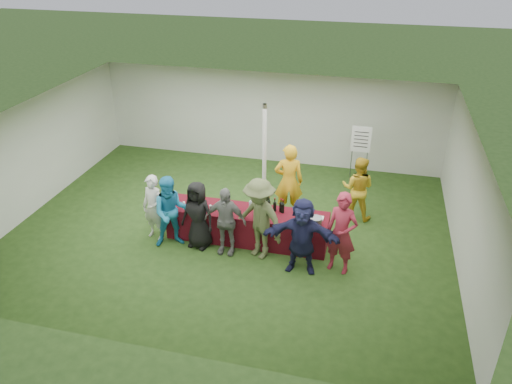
% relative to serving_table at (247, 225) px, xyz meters
% --- Properties ---
extents(ground, '(60.00, 60.00, 0.00)m').
position_rel_serving_table_xyz_m(ground, '(-0.49, 0.40, -0.38)').
color(ground, '#284719').
rests_on(ground, ground).
extents(tent, '(10.00, 10.00, 10.00)m').
position_rel_serving_table_xyz_m(tent, '(0.01, 1.60, 0.98)').
color(tent, white).
rests_on(tent, ground).
extents(serving_table, '(3.60, 0.80, 0.75)m').
position_rel_serving_table_xyz_m(serving_table, '(0.00, 0.00, 0.00)').
color(serving_table, '#540815').
rests_on(serving_table, ground).
extents(wine_bottles, '(0.53, 0.14, 0.32)m').
position_rel_serving_table_xyz_m(wine_bottles, '(0.57, 0.14, 0.50)').
color(wine_bottles, black).
rests_on(wine_bottles, serving_table).
extents(wine_glasses, '(1.14, 0.10, 0.16)m').
position_rel_serving_table_xyz_m(wine_glasses, '(-0.89, -0.25, 0.49)').
color(wine_glasses, silver).
rests_on(wine_glasses, serving_table).
extents(water_bottle, '(0.07, 0.07, 0.23)m').
position_rel_serving_table_xyz_m(water_bottle, '(0.05, 0.08, 0.48)').
color(water_bottle, silver).
rests_on(water_bottle, serving_table).
extents(bar_towel, '(0.25, 0.18, 0.03)m').
position_rel_serving_table_xyz_m(bar_towel, '(1.56, 0.05, 0.39)').
color(bar_towel, white).
rests_on(bar_towel, serving_table).
extents(dump_bucket, '(0.27, 0.27, 0.18)m').
position_rel_serving_table_xyz_m(dump_bucket, '(1.55, -0.22, 0.46)').
color(dump_bucket, slate).
rests_on(dump_bucket, serving_table).
extents(wine_list_sign, '(0.50, 0.03, 1.80)m').
position_rel_serving_table_xyz_m(wine_list_sign, '(2.23, 3.11, 0.94)').
color(wine_list_sign, slate).
rests_on(wine_list_sign, ground).
extents(staff_pourer, '(0.77, 0.59, 1.89)m').
position_rel_serving_table_xyz_m(staff_pourer, '(0.69, 1.26, 0.57)').
color(staff_pourer, gold).
rests_on(staff_pourer, ground).
extents(staff_back, '(0.84, 0.70, 1.59)m').
position_rel_serving_table_xyz_m(staff_back, '(2.30, 1.60, 0.42)').
color(staff_back, gold).
rests_on(staff_back, ground).
extents(customer_0, '(0.63, 0.49, 1.54)m').
position_rel_serving_table_xyz_m(customer_0, '(-2.05, -0.39, 0.40)').
color(customer_0, silver).
rests_on(customer_0, ground).
extents(customer_1, '(1.00, 0.91, 1.66)m').
position_rel_serving_table_xyz_m(customer_1, '(-1.55, -0.57, 0.45)').
color(customer_1, '#2083B6').
rests_on(customer_1, ground).
extents(customer_2, '(0.84, 0.63, 1.56)m').
position_rel_serving_table_xyz_m(customer_2, '(-0.98, -0.48, 0.40)').
color(customer_2, black).
rests_on(customer_2, ground).
extents(customer_3, '(0.92, 0.38, 1.56)m').
position_rel_serving_table_xyz_m(customer_3, '(-0.33, -0.57, 0.41)').
color(customer_3, slate).
rests_on(customer_3, ground).
extents(customer_4, '(1.36, 1.14, 1.83)m').
position_rel_serving_table_xyz_m(customer_4, '(0.40, -0.54, 0.54)').
color(customer_4, '#4F5932').
rests_on(customer_4, ground).
extents(customer_5, '(1.55, 0.54, 1.66)m').
position_rel_serving_table_xyz_m(customer_5, '(1.35, -0.82, 0.45)').
color(customer_5, '#1E2047').
rests_on(customer_5, ground).
extents(customer_6, '(0.73, 0.58, 1.77)m').
position_rel_serving_table_xyz_m(customer_6, '(2.12, -0.63, 0.51)').
color(customer_6, maroon).
rests_on(customer_6, ground).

